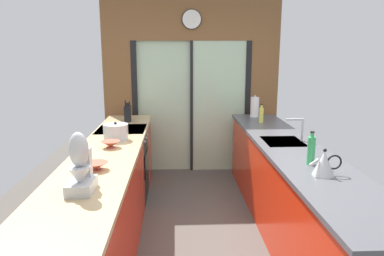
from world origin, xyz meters
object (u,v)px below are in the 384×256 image
at_px(knife_block, 128,113).
at_px(stand_mixer, 81,169).
at_px(soap_bottle_near, 311,150).
at_px(paper_towel_roll, 255,107).
at_px(stock_pot, 116,132).
at_px(oven_range, 123,165).
at_px(mixing_bowl_near, 96,166).
at_px(soap_bottle_far, 261,115).
at_px(kettle, 324,163).
at_px(mixing_bowl_far, 111,144).

relative_size(knife_block, stand_mixer, 0.69).
height_order(stand_mixer, soap_bottle_near, stand_mixer).
bearing_deg(paper_towel_roll, stock_pot, -144.35).
xyz_separation_m(oven_range, mixing_bowl_near, (0.02, -1.56, 0.50)).
relative_size(mixing_bowl_near, soap_bottle_far, 0.79).
bearing_deg(knife_block, soap_bottle_far, -4.92).
bearing_deg(stand_mixer, mixing_bowl_near, 90.00).
bearing_deg(kettle, knife_block, 128.51).
distance_m(stand_mixer, kettle, 1.80).
xyz_separation_m(mixing_bowl_far, soap_bottle_near, (1.78, -0.61, 0.09)).
bearing_deg(stand_mixer, knife_block, 90.00).
bearing_deg(stock_pot, mixing_bowl_far, -90.00).
bearing_deg(stock_pot, mixing_bowl_near, -90.00).
height_order(mixing_bowl_far, knife_block, knife_block).
relative_size(knife_block, stock_pot, 1.08).
bearing_deg(soap_bottle_far, mixing_bowl_near, -133.43).
bearing_deg(oven_range, paper_towel_roll, 22.13).
relative_size(knife_block, kettle, 1.13).
relative_size(oven_range, mixing_bowl_near, 4.69).
relative_size(mixing_bowl_near, stock_pot, 0.73).
xyz_separation_m(mixing_bowl_near, soap_bottle_near, (1.78, 0.07, 0.09)).
xyz_separation_m(oven_range, paper_towel_roll, (1.80, 0.73, 0.61)).
bearing_deg(soap_bottle_near, paper_towel_roll, 90.00).
xyz_separation_m(kettle, soap_bottle_near, (-0.00, 0.28, 0.03)).
bearing_deg(stand_mixer, oven_range, 90.52).
distance_m(kettle, soap_bottle_near, 0.28).
height_order(oven_range, stand_mixer, stand_mixer).
bearing_deg(oven_range, soap_bottle_near, -39.74).
height_order(mixing_bowl_near, kettle, kettle).
bearing_deg(mixing_bowl_near, stock_pot, 90.00).
bearing_deg(knife_block, paper_towel_roll, 8.36).
xyz_separation_m(mixing_bowl_far, paper_towel_roll, (1.78, 1.61, 0.10)).
relative_size(oven_range, paper_towel_roll, 2.93).
distance_m(mixing_bowl_near, kettle, 1.80).
relative_size(stand_mixer, soap_bottle_far, 1.69).
bearing_deg(mixing_bowl_near, mixing_bowl_far, 90.00).
bearing_deg(oven_range, kettle, -44.51).
height_order(mixing_bowl_far, soap_bottle_near, soap_bottle_near).
height_order(oven_range, kettle, kettle).
relative_size(mixing_bowl_far, soap_bottle_far, 0.75).
height_order(stand_mixer, stock_pot, stand_mixer).
xyz_separation_m(mixing_bowl_near, soap_bottle_far, (1.78, 1.88, 0.07)).
relative_size(stand_mixer, kettle, 1.64).
bearing_deg(kettle, paper_towel_roll, 90.05).
xyz_separation_m(mixing_bowl_far, soap_bottle_far, (1.78, 1.20, 0.07)).
xyz_separation_m(knife_block, kettle, (1.78, -2.24, -0.02)).
bearing_deg(stand_mixer, soap_bottle_near, 16.52).
xyz_separation_m(stand_mixer, paper_towel_roll, (1.78, 2.75, -0.02)).
bearing_deg(knife_block, stock_pot, -90.00).
bearing_deg(mixing_bowl_near, paper_towel_roll, 52.20).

